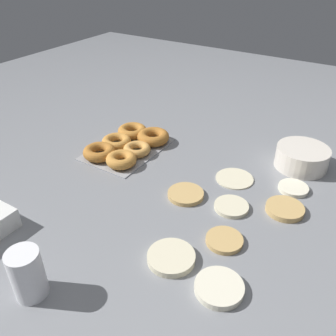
{
  "coord_description": "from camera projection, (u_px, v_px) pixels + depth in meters",
  "views": [
    {
      "loc": [
        0.65,
        0.37,
        0.59
      ],
      "look_at": [
        -0.07,
        -0.08,
        0.04
      ],
      "focal_mm": 38.0,
      "sensor_mm": 36.0,
      "label": 1
    }
  ],
  "objects": [
    {
      "name": "pancake_0",
      "position": [
        171.0,
        257.0,
        0.77
      ],
      "size": [
        0.11,
        0.11,
        0.02
      ],
      "primitive_type": "cylinder",
      "color": "beige",
      "rests_on": "ground_plane"
    },
    {
      "name": "pancake_2",
      "position": [
        224.0,
        240.0,
        0.82
      ],
      "size": [
        0.09,
        0.09,
        0.01
      ],
      "primitive_type": "cylinder",
      "color": "tan",
      "rests_on": "ground_plane"
    },
    {
      "name": "pancake_6",
      "position": [
        293.0,
        188.0,
        0.99
      ],
      "size": [
        0.08,
        0.08,
        0.01
      ],
      "primitive_type": "cylinder",
      "color": "silver",
      "rests_on": "ground_plane"
    },
    {
      "name": "pancake_1",
      "position": [
        231.0,
        206.0,
        0.92
      ],
      "size": [
        0.09,
        0.09,
        0.01
      ],
      "primitive_type": "cylinder",
      "color": "beige",
      "rests_on": "ground_plane"
    },
    {
      "name": "ground_plane",
      "position": [
        180.0,
        202.0,
        0.95
      ],
      "size": [
        3.0,
        3.0,
        0.0
      ],
      "primitive_type": "plane",
      "color": "gray"
    },
    {
      "name": "pancake_7",
      "position": [
        185.0,
        194.0,
        0.97
      ],
      "size": [
        0.1,
        0.1,
        0.01
      ],
      "primitive_type": "cylinder",
      "color": "tan",
      "rests_on": "ground_plane"
    },
    {
      "name": "pancake_3",
      "position": [
        235.0,
        178.0,
        1.04
      ],
      "size": [
        0.11,
        0.11,
        0.01
      ],
      "primitive_type": "cylinder",
      "color": "beige",
      "rests_on": "ground_plane"
    },
    {
      "name": "pancake_4",
      "position": [
        219.0,
        288.0,
        0.71
      ],
      "size": [
        0.1,
        0.1,
        0.02
      ],
      "primitive_type": "cylinder",
      "color": "silver",
      "rests_on": "ground_plane"
    },
    {
      "name": "paper_cup",
      "position": [
        27.0,
        274.0,
        0.68
      ],
      "size": [
        0.06,
        0.06,
        0.11
      ],
      "color": "white",
      "rests_on": "ground_plane"
    },
    {
      "name": "donut_tray",
      "position": [
        128.0,
        144.0,
        1.18
      ],
      "size": [
        0.28,
        0.2,
        0.04
      ],
      "color": "#93969B",
      "rests_on": "ground_plane"
    },
    {
      "name": "pancake_5",
      "position": [
        285.0,
        209.0,
        0.91
      ],
      "size": [
        0.1,
        0.1,
        0.02
      ],
      "primitive_type": "cylinder",
      "color": "tan",
      "rests_on": "ground_plane"
    },
    {
      "name": "batter_bowl",
      "position": [
        302.0,
        157.0,
        1.08
      ],
      "size": [
        0.16,
        0.16,
        0.07
      ],
      "color": "silver",
      "rests_on": "ground_plane"
    }
  ]
}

